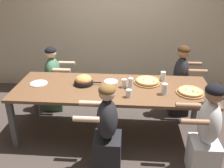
{
  "coord_description": "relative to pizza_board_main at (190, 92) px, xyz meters",
  "views": [
    {
      "loc": [
        0.23,
        -3.08,
        2.2
      ],
      "look_at": [
        0.0,
        0.0,
        0.8
      ],
      "focal_mm": 40.0,
      "sensor_mm": 36.0,
      "label": 1
    }
  ],
  "objects": [
    {
      "name": "ground_plane",
      "position": [
        -1.03,
        0.11,
        -0.77
      ],
      "size": [
        18.0,
        18.0,
        0.0
      ],
      "primitive_type": "plane",
      "color": "#423833",
      "rests_on": "ground"
    },
    {
      "name": "restaurant_back_panel",
      "position": [
        -1.03,
        1.75,
        0.83
      ],
      "size": [
        10.0,
        0.06,
        3.2
      ],
      "primitive_type": "cube",
      "color": "beige",
      "rests_on": "ground"
    },
    {
      "name": "dining_table",
      "position": [
        -1.03,
        0.11,
        -0.09
      ],
      "size": [
        2.67,
        0.97,
        0.75
      ],
      "color": "brown",
      "rests_on": "ground"
    },
    {
      "name": "pizza_board_main",
      "position": [
        0.0,
        0.0,
        0.0
      ],
      "size": [
        0.36,
        0.36,
        0.05
      ],
      "color": "#996B42",
      "rests_on": "dining_table"
    },
    {
      "name": "pizza_board_second",
      "position": [
        -0.54,
        0.29,
        0.0
      ],
      "size": [
        0.37,
        0.37,
        0.06
      ],
      "color": "#996B42",
      "rests_on": "dining_table"
    },
    {
      "name": "skillet_bowl",
      "position": [
        -1.43,
        0.18,
        0.03
      ],
      "size": [
        0.38,
        0.26,
        0.14
      ],
      "color": "black",
      "rests_on": "dining_table"
    },
    {
      "name": "empty_plate_a",
      "position": [
        -2.07,
        0.15,
        -0.02
      ],
      "size": [
        0.24,
        0.24,
        0.02
      ],
      "color": "white",
      "rests_on": "dining_table"
    },
    {
      "name": "empty_plate_b",
      "position": [
        -1.06,
        0.29,
        -0.02
      ],
      "size": [
        0.2,
        0.2,
        0.02
      ],
      "color": "white",
      "rests_on": "dining_table"
    },
    {
      "name": "cocktail_glass_blue",
      "position": [
        -0.8,
        -0.16,
        0.02
      ],
      "size": [
        0.07,
        0.07,
        0.13
      ],
      "color": "silver",
      "rests_on": "dining_table"
    },
    {
      "name": "drinking_glass_a",
      "position": [
        -0.31,
        0.4,
        0.03
      ],
      "size": [
        0.08,
        0.08,
        0.13
      ],
      "color": "silver",
      "rests_on": "dining_table"
    },
    {
      "name": "drinking_glass_b",
      "position": [
        0.15,
        -0.24,
        0.04
      ],
      "size": [
        0.08,
        0.08,
        0.15
      ],
      "color": "silver",
      "rests_on": "dining_table"
    },
    {
      "name": "drinking_glass_c",
      "position": [
        -0.86,
        0.13,
        0.02
      ],
      "size": [
        0.07,
        0.07,
        0.12
      ],
      "color": "silver",
      "rests_on": "dining_table"
    },
    {
      "name": "drinking_glass_d",
      "position": [
        -0.78,
        0.1,
        0.04
      ],
      "size": [
        0.06,
        0.06,
        0.15
      ],
      "color": "silver",
      "rests_on": "dining_table"
    },
    {
      "name": "drinking_glass_e",
      "position": [
        -0.34,
        -0.04,
        0.04
      ],
      "size": [
        0.08,
        0.08,
        0.14
      ],
      "color": "silver",
      "rests_on": "dining_table"
    },
    {
      "name": "diner_near_center",
      "position": [
        -1.03,
        -0.59,
        -0.27
      ],
      "size": [
        0.51,
        0.4,
        1.11
      ],
      "rotation": [
        0.0,
        0.0,
        1.57
      ],
      "color": "#232328",
      "rests_on": "ground"
    },
    {
      "name": "diner_far_right",
      "position": [
        0.03,
        0.81,
        -0.24
      ],
      "size": [
        0.51,
        0.4,
        1.16
      ],
      "rotation": [
        0.0,
        0.0,
        -1.57
      ],
      "color": "#232328",
      "rests_on": "ground"
    },
    {
      "name": "diner_far_left",
      "position": [
        -2.07,
        0.81,
        -0.28
      ],
      "size": [
        0.51,
        0.4,
        1.09
      ],
      "rotation": [
        0.0,
        0.0,
        -1.57
      ],
      "color": "#477556",
      "rests_on": "ground"
    },
    {
      "name": "diner_near_right",
      "position": [
        0.09,
        -0.59,
        -0.24
      ],
      "size": [
        0.51,
        0.4,
        1.16
      ],
      "rotation": [
        0.0,
        0.0,
        1.57
      ],
      "color": "silver",
      "rests_on": "ground"
    }
  ]
}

